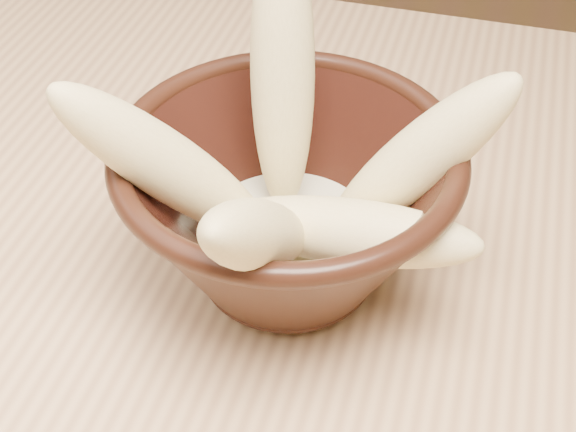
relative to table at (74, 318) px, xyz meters
The scene contains 8 objects.
table is the anchor object (origin of this frame).
bowl 0.22m from the table, ahead, with size 0.21×0.21×0.11m.
milk_puddle 0.20m from the table, ahead, with size 0.12×0.12×0.02m, color beige.
banana_upright 0.27m from the table, 20.27° to the left, with size 0.04×0.04×0.18m, color #DDC782.
banana_left 0.22m from the table, ahead, with size 0.04×0.04×0.17m, color #DDC782.
banana_right 0.30m from the table, ahead, with size 0.04×0.04×0.15m, color #DDC782.
banana_across 0.26m from the table, ahead, with size 0.04×0.04×0.16m, color #DDC782.
banana_front 0.25m from the table, 16.67° to the right, with size 0.04×0.04×0.17m, color #DDC782.
Camera 1 is at (0.27, -0.34, 1.15)m, focal length 50.00 mm.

